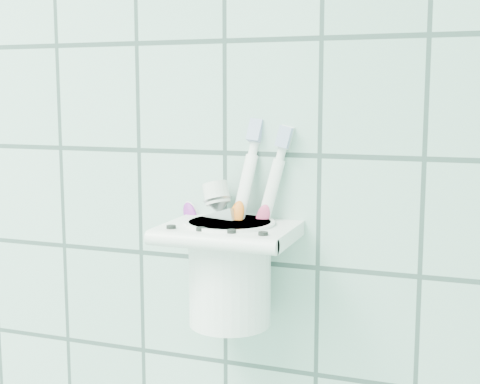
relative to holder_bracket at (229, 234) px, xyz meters
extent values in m
cube|color=white|center=(0.00, 0.04, -0.01)|extent=(0.05, 0.02, 0.04)
cube|color=white|center=(0.00, 0.00, 0.00)|extent=(0.13, 0.10, 0.01)
cylinder|color=white|center=(0.00, -0.05, 0.00)|extent=(0.13, 0.01, 0.01)
cylinder|color=black|center=(-0.05, -0.04, 0.01)|extent=(0.01, 0.01, 0.00)
cylinder|color=black|center=(-0.02, -0.04, 0.01)|extent=(0.01, 0.01, 0.00)
cylinder|color=black|center=(0.02, -0.04, 0.01)|extent=(0.01, 0.01, 0.00)
cylinder|color=black|center=(0.05, -0.04, 0.01)|extent=(0.01, 0.01, 0.00)
cylinder|color=white|center=(0.00, 0.00, -0.04)|extent=(0.09, 0.09, 0.11)
cylinder|color=white|center=(0.00, 0.00, 0.01)|extent=(0.09, 0.09, 0.01)
cylinder|color=black|center=(0.00, 0.00, 0.01)|extent=(0.08, 0.08, 0.00)
cylinder|color=white|center=(-0.01, 0.01, 0.00)|extent=(0.09, 0.07, 0.16)
cylinder|color=white|center=(-0.01, 0.01, 0.10)|extent=(0.02, 0.02, 0.03)
cube|color=silver|center=(-0.01, 0.01, 0.12)|extent=(0.02, 0.02, 0.03)
cube|color=white|center=(-0.01, 0.01, 0.12)|extent=(0.02, 0.01, 0.03)
ellipsoid|color=purple|center=(-0.01, 0.01, 0.02)|extent=(0.03, 0.02, 0.04)
cylinder|color=white|center=(-0.01, -0.01, 0.00)|extent=(0.03, 0.07, 0.17)
cylinder|color=white|center=(-0.01, -0.01, 0.10)|extent=(0.01, 0.02, 0.03)
cube|color=silver|center=(-0.01, -0.02, 0.11)|extent=(0.02, 0.02, 0.03)
cube|color=white|center=(-0.01, -0.01, 0.11)|extent=(0.02, 0.01, 0.03)
ellipsoid|color=orange|center=(-0.01, -0.02, 0.02)|extent=(0.02, 0.02, 0.03)
cylinder|color=white|center=(0.00, 0.02, 0.00)|extent=(0.05, 0.03, 0.17)
cylinder|color=white|center=(0.00, 0.02, 0.09)|extent=(0.01, 0.01, 0.02)
cube|color=silver|center=(0.00, 0.02, 0.10)|extent=(0.02, 0.01, 0.03)
cube|color=white|center=(0.00, 0.02, 0.10)|extent=(0.02, 0.01, 0.03)
ellipsoid|color=#D83F72|center=(0.00, 0.02, 0.02)|extent=(0.02, 0.01, 0.03)
cube|color=silver|center=(0.01, 0.00, -0.03)|extent=(0.07, 0.04, 0.12)
cube|color=silver|center=(0.01, 0.00, -0.08)|extent=(0.04, 0.02, 0.02)
cone|color=silver|center=(0.01, 0.00, 0.03)|extent=(0.04, 0.04, 0.03)
cylinder|color=white|center=(0.01, 0.00, 0.04)|extent=(0.04, 0.04, 0.03)
camera|label=1|loc=(0.24, -0.63, 0.14)|focal=50.00mm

